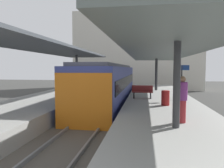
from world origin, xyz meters
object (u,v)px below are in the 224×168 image
Objects in this scene: litter_bin at (165,98)px; platform_bench at (142,91)px; platform_sign at (182,74)px; passenger_near_bench at (182,99)px; commuter_train at (110,84)px.

platform_bench is at bearing 116.44° from litter_bin.
platform_bench is 2.75m from platform_sign.
litter_bin is at bearing -117.64° from platform_sign.
platform_bench is at bearing 103.63° from passenger_near_bench.
passenger_near_bench is at bearing -65.24° from commuter_train.
platform_bench is at bearing 174.51° from platform_sign.
commuter_train is at bearing 126.54° from litter_bin.
platform_sign reaches higher than passenger_near_bench.
platform_sign is at bearing -29.71° from commuter_train.
platform_sign is at bearing -5.49° from platform_bench.
litter_bin is 3.74m from passenger_near_bench.
passenger_near_bench is at bearing -76.37° from platform_bench.
commuter_train is 7.05× the size of platform_sign.
platform_sign is 2.89m from litter_bin.
platform_bench is 0.82× the size of passenger_near_bench.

